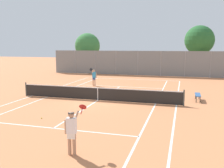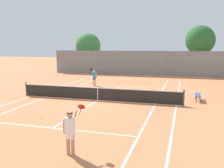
# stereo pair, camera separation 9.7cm
# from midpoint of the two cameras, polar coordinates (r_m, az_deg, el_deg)

# --- Properties ---
(ground_plane) EXTENTS (120.00, 120.00, 0.00)m
(ground_plane) POSITION_cam_midpoint_polar(r_m,az_deg,el_deg) (18.04, -3.41, -3.75)
(ground_plane) COLOR #CC7A4C
(court_line_markings) EXTENTS (11.10, 23.90, 0.01)m
(court_line_markings) POSITION_cam_midpoint_polar(r_m,az_deg,el_deg) (18.04, -3.41, -3.74)
(court_line_markings) COLOR silver
(court_line_markings) RESTS_ON ground
(tennis_net) EXTENTS (12.00, 0.10, 1.07)m
(tennis_net) POSITION_cam_midpoint_polar(r_m,az_deg,el_deg) (17.94, -3.42, -2.16)
(tennis_net) COLOR #474C47
(tennis_net) RESTS_ON ground
(player_near_side) EXTENTS (0.63, 0.76, 1.77)m
(player_near_side) POSITION_cam_midpoint_polar(r_m,az_deg,el_deg) (9.15, -9.49, -10.32)
(player_near_side) COLOR tan
(player_near_side) RESTS_ON ground
(player_far_left) EXTENTS (0.49, 0.86, 1.77)m
(player_far_left) POSITION_cam_midpoint_polar(r_m,az_deg,el_deg) (24.37, -4.26, 1.71)
(player_far_left) COLOR #D8A884
(player_far_left) RESTS_ON ground
(loose_tennis_ball_0) EXTENTS (0.07, 0.07, 0.07)m
(loose_tennis_ball_0) POSITION_cam_midpoint_polar(r_m,az_deg,el_deg) (24.84, 5.08, -0.25)
(loose_tennis_ball_0) COLOR #D1DB33
(loose_tennis_ball_0) RESTS_ON ground
(loose_tennis_ball_1) EXTENTS (0.07, 0.07, 0.07)m
(loose_tennis_ball_1) POSITION_cam_midpoint_polar(r_m,az_deg,el_deg) (28.93, -3.56, 1.04)
(loose_tennis_ball_1) COLOR #D1DB33
(loose_tennis_ball_1) RESTS_ON ground
(loose_tennis_ball_3) EXTENTS (0.07, 0.07, 0.07)m
(loose_tennis_ball_3) POSITION_cam_midpoint_polar(r_m,az_deg,el_deg) (14.12, -16.02, -7.49)
(loose_tennis_ball_3) COLOR #D1DB33
(loose_tennis_ball_3) RESTS_ON ground
(courtside_bench) EXTENTS (0.36, 1.50, 0.47)m
(courtside_bench) POSITION_cam_midpoint_polar(r_m,az_deg,el_deg) (18.83, 18.88, -2.41)
(courtside_bench) COLOR #33598C
(courtside_bench) RESTS_ON ground
(back_fence) EXTENTS (24.10, 0.08, 3.26)m
(back_fence) POSITION_cam_midpoint_polar(r_m,az_deg,el_deg) (33.24, 5.83, 4.78)
(back_fence) COLOR gray
(back_fence) RESTS_ON ground
(tree_behind_left) EXTENTS (3.78, 3.78, 5.79)m
(tree_behind_left) POSITION_cam_midpoint_polar(r_m,az_deg,el_deg) (38.28, -5.71, 8.49)
(tree_behind_left) COLOR brown
(tree_behind_left) RESTS_ON ground
(tree_behind_right) EXTENTS (3.81, 3.81, 6.53)m
(tree_behind_right) POSITION_cam_midpoint_polar(r_m,az_deg,el_deg) (34.85, 19.31, 9.31)
(tree_behind_right) COLOR brown
(tree_behind_right) RESTS_ON ground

